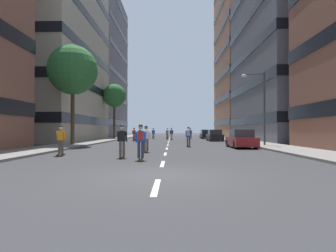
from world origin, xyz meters
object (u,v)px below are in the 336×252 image
Objects in this scene: skater_5 at (190,133)px; street_tree_near at (73,70)px; parked_car_far at (206,134)px; skater_10 at (153,133)px; skater_1 at (61,139)px; skater_0 at (140,133)px; skater_7 at (134,134)px; skater_8 at (171,133)px; skater_4 at (141,140)px; streetlamp_right at (260,101)px; skater_6 at (188,135)px; parked_car_mid at (241,139)px; street_tree_mid at (114,96)px; skater_3 at (167,133)px; skater_2 at (146,137)px; skater_9 at (122,139)px; parked_car_near at (215,136)px.

street_tree_near is at bearing -122.19° from skater_5.
skater_10 is (-8.78, -1.71, 0.29)m from parked_car_far.
skater_0 is at bearing 88.28° from skater_1.
parked_car_far is 2.47× the size of skater_7.
parked_car_far is 2.47× the size of skater_8.
parked_car_far is 2.47× the size of skater_4.
streetlamp_right reaches higher than skater_1.
streetlamp_right is 17.39m from skater_1.
skater_1 is at bearing -73.69° from street_tree_near.
skater_5 and skater_6 have the same top height.
parked_car_mid is 23.96m from parked_car_far.
skater_3 is at bearing -13.27° from street_tree_mid.
skater_2 is 23.02m from skater_8.
streetlamp_right is at bearing 34.55° from skater_2.
skater_1 and skater_2 have the same top height.
skater_5 is (8.53, -1.39, 0.00)m from skater_0.
skater_6 is 1.00× the size of skater_9.
skater_3 is at bearing 106.04° from skater_8.
street_tree_near is 5.31× the size of skater_7.
parked_car_near is 18.41m from street_tree_mid.
skater_4 is 1.00× the size of skater_8.
skater_2 is 18.77m from skater_7.
parked_car_mid is at bearing -55.96° from street_tree_mid.
skater_6 and skater_10 have the same top height.
skater_2 is 1.00× the size of skater_8.
parked_car_far is 33.52m from skater_9.
streetlamp_right reaches higher than parked_car_near.
skater_6 is (7.88, 8.53, 0.03)m from skater_1.
streetlamp_right is (2.22, 1.97, 3.44)m from parked_car_mid.
skater_7 is (0.44, -10.81, -0.03)m from skater_0.
street_tree_mid is at bearing -153.53° from skater_0.
skater_10 is at bearing 92.77° from skater_2.
street_tree_mid reaches higher than streetlamp_right.
skater_0 is at bearing 176.84° from parked_car_far.
skater_2 reaches higher than parked_car_near.
skater_9 is at bearing -18.12° from skater_1.
skater_4 and skater_10 have the same top height.
skater_0 is 1.00× the size of skater_1.
street_tree_mid is 4.99× the size of skater_3.
street_tree_near is 19.33m from street_tree_mid.
skater_5 is 1.00× the size of skater_10.
skater_1 is 1.00× the size of skater_4.
skater_5 is 1.00× the size of skater_7.
skater_4 reaches higher than parked_car_mid.
skater_1 and skater_7 have the same top height.
parked_car_mid is at bearing -90.00° from parked_car_far.
skater_2 and skater_8 have the same top height.
skater_5 is at bearing 103.04° from streetlamp_right.
parked_car_mid is at bearing -90.00° from parked_car_near.
street_tree_near is 20.32m from skater_3.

